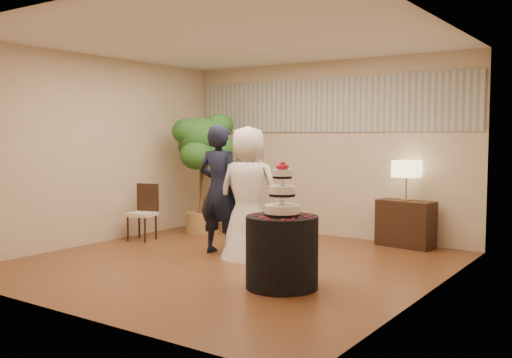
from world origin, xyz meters
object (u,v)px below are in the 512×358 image
Objects in this scene: bride at (248,192)px; console at (406,224)px; cake_table at (282,252)px; wedding_cake at (282,189)px; ficus_tree at (202,172)px; groom at (220,189)px; side_chair at (142,212)px; table_lamp at (406,181)px.

bride reaches higher than console.
wedding_cake is (0.00, 0.00, 0.67)m from cake_table.
ficus_tree is at bearing -158.02° from console.
groom is 1.66m from side_chair.
wedding_cake is 0.67× the size of side_chair.
groom is 1.99m from cake_table.
table_lamp is at bearing -141.38° from bride.
ficus_tree is (-2.90, 2.15, 0.63)m from cake_table.
ficus_tree is at bearing 143.51° from cake_table.
cake_table reaches higher than console.
console is at bearing 84.25° from cake_table.
wedding_cake is 3.47m from side_chair.
wedding_cake is 3.02m from console.
bride is at bearing -127.69° from table_lamp.
ficus_tree is at bearing -166.51° from table_lamp.
groom reaches higher than side_chair.
side_chair is at bearing -152.77° from table_lamp.
groom is at bearing -127.04° from console.
console is at bearing 14.75° from side_chair.
bride is at bearing -14.47° from side_chair.
wedding_cake reaches higher than side_chair.
cake_table is at bearing 124.90° from bride.
wedding_cake is 1.00× the size of table_lamp.
ficus_tree reaches higher than groom.
table_lamp is at bearing 84.25° from wedding_cake.
ficus_tree is 2.33× the size of side_chair.
console is 3.97m from side_chair.
cake_table is (1.64, -1.02, -0.50)m from groom.
console is at bearing -140.30° from groom.
bride is at bearing -32.79° from ficus_tree.
ficus_tree is (-1.26, 1.13, 0.13)m from groom.
side_chair reaches higher than console.
groom is at bearing -135.52° from table_lamp.
groom is 2.17× the size of console.
groom is at bearing -41.88° from ficus_tree.
groom is 3.05× the size of wedding_cake.
table_lamp is at bearing 84.25° from cake_table.
console is 0.63m from table_lamp.
cake_table is at bearing -95.75° from table_lamp.
wedding_cake reaches higher than cake_table.
bride is at bearing -119.20° from console.
groom is 2.04× the size of side_chair.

